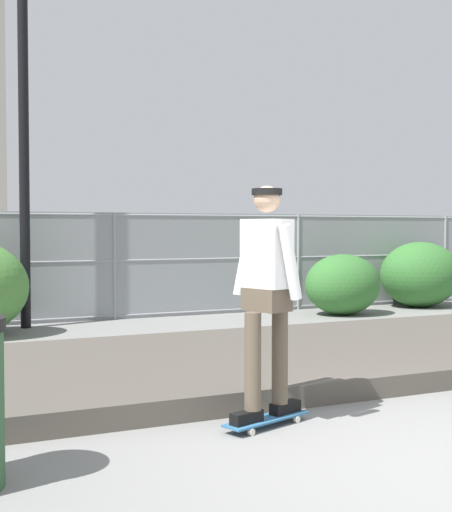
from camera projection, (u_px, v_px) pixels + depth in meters
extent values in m
cube|color=#4C473F|center=(235.00, 362.00, 7.72)|extent=(16.18, 3.46, 0.20)
cube|color=#2D608C|center=(266.00, 419.00, 5.54)|extent=(0.82, 0.44, 0.02)
cylinder|color=silver|center=(280.00, 415.00, 5.78)|extent=(0.06, 0.05, 0.05)
cylinder|color=silver|center=(297.00, 419.00, 5.65)|extent=(0.06, 0.05, 0.05)
cylinder|color=silver|center=(235.00, 427.00, 5.43)|extent=(0.06, 0.05, 0.05)
cylinder|color=silver|center=(251.00, 432.00, 5.30)|extent=(0.06, 0.05, 0.05)
cube|color=#99999E|center=(288.00, 415.00, 5.72)|extent=(0.09, 0.15, 0.01)
cube|color=#99999E|center=(243.00, 427.00, 5.36)|extent=(0.09, 0.15, 0.01)
cube|color=black|center=(285.00, 407.00, 5.69)|extent=(0.30, 0.18, 0.09)
cube|color=black|center=(247.00, 417.00, 5.39)|extent=(0.30, 0.18, 0.09)
cylinder|color=brown|center=(280.00, 356.00, 5.63)|extent=(0.13, 0.13, 0.76)
cylinder|color=brown|center=(253.00, 361.00, 5.42)|extent=(0.13, 0.13, 0.76)
cube|color=brown|center=(267.00, 299.00, 5.50)|extent=(0.34, 0.40, 0.18)
cube|color=white|center=(267.00, 254.00, 5.49)|extent=(0.33, 0.43, 0.54)
cylinder|color=white|center=(245.00, 260.00, 5.67)|extent=(0.25, 0.16, 0.58)
cylinder|color=white|center=(290.00, 262.00, 5.31)|extent=(0.25, 0.16, 0.58)
sphere|color=tan|center=(267.00, 199.00, 5.47)|extent=(0.21, 0.21, 0.21)
cylinder|color=black|center=(267.00, 192.00, 5.47)|extent=(0.24, 0.24, 0.05)
cylinder|color=gray|center=(114.00, 266.00, 12.10)|extent=(0.06, 0.06, 1.85)
cylinder|color=gray|center=(298.00, 262.00, 13.63)|extent=(0.06, 0.06, 1.85)
cylinder|color=gray|center=(445.00, 259.00, 15.15)|extent=(0.06, 0.06, 1.85)
cylinder|color=gray|center=(114.00, 215.00, 12.07)|extent=(22.00, 0.04, 0.04)
cylinder|color=gray|center=(114.00, 261.00, 12.10)|extent=(22.00, 0.04, 0.04)
cylinder|color=gray|center=(115.00, 316.00, 12.13)|extent=(22.00, 0.04, 0.04)
cube|color=gray|center=(114.00, 266.00, 12.10)|extent=(22.00, 0.01, 1.85)
cylinder|color=black|center=(23.00, 103.00, 10.95)|extent=(0.16, 0.16, 7.07)
cube|color=silver|center=(156.00, 269.00, 15.88)|extent=(4.52, 2.13, 0.70)
cube|color=#23282D|center=(148.00, 239.00, 15.78)|extent=(2.31, 1.76, 0.64)
cylinder|color=black|center=(202.00, 280.00, 17.17)|extent=(0.66, 0.29, 0.64)
cylinder|color=black|center=(226.00, 285.00, 15.57)|extent=(0.66, 0.29, 0.64)
cylinder|color=black|center=(90.00, 283.00, 16.22)|extent=(0.66, 0.29, 0.64)
cylinder|color=black|center=(103.00, 289.00, 14.62)|extent=(0.66, 0.29, 0.64)
ellipsoid|color=#336B2D|center=(343.00, 284.00, 12.77)|extent=(1.44, 1.17, 1.11)
ellipsoid|color=#336B2D|center=(420.00, 274.00, 14.06)|extent=(1.69, 1.39, 1.31)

